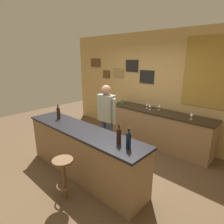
% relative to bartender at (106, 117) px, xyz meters
% --- Properties ---
extents(ground_plane, '(10.00, 10.00, 0.00)m').
position_rel_bartender_xyz_m(ground_plane, '(0.12, -0.37, -0.94)').
color(ground_plane, brown).
extents(back_wall, '(6.00, 0.09, 2.80)m').
position_rel_bartender_xyz_m(back_wall, '(0.15, 1.66, 0.48)').
color(back_wall, tan).
rests_on(back_wall, ground_plane).
extents(bar_counter, '(2.73, 0.60, 0.92)m').
position_rel_bartender_xyz_m(bar_counter, '(0.12, -0.77, -0.47)').
color(bar_counter, olive).
rests_on(bar_counter, ground_plane).
extents(side_counter, '(2.68, 0.56, 0.90)m').
position_rel_bartender_xyz_m(side_counter, '(0.52, 1.28, -0.48)').
color(side_counter, olive).
rests_on(side_counter, ground_plane).
extents(bartender, '(0.52, 0.21, 1.62)m').
position_rel_bartender_xyz_m(bartender, '(0.00, 0.00, 0.00)').
color(bartender, '#384766').
rests_on(bartender, ground_plane).
extents(bar_stool, '(0.32, 0.32, 0.68)m').
position_rel_bartender_xyz_m(bar_stool, '(0.41, -1.37, -0.48)').
color(bar_stool, brown).
rests_on(bar_stool, ground_plane).
extents(wine_bottle_a, '(0.07, 0.07, 0.31)m').
position_rel_bartender_xyz_m(wine_bottle_a, '(-0.71, -0.71, 0.12)').
color(wine_bottle_a, black).
rests_on(wine_bottle_a, bar_counter).
extents(wine_bottle_b, '(0.07, 0.07, 0.31)m').
position_rel_bartender_xyz_m(wine_bottle_b, '(0.99, -0.75, 0.12)').
color(wine_bottle_b, black).
rests_on(wine_bottle_b, bar_counter).
extents(wine_bottle_c, '(0.07, 0.07, 0.31)m').
position_rel_bartender_xyz_m(wine_bottle_c, '(1.20, -0.77, 0.12)').
color(wine_bottle_c, black).
rests_on(wine_bottle_c, bar_counter).
extents(wine_glass_a, '(0.07, 0.07, 0.16)m').
position_rel_bartender_xyz_m(wine_glass_a, '(0.17, 1.31, 0.07)').
color(wine_glass_a, silver).
rests_on(wine_glass_a, side_counter).
extents(wine_glass_b, '(0.07, 0.07, 0.16)m').
position_rel_bartender_xyz_m(wine_glass_b, '(0.30, 1.24, 0.07)').
color(wine_glass_b, silver).
rests_on(wine_glass_b, side_counter).
extents(wine_glass_c, '(0.07, 0.07, 0.16)m').
position_rel_bartender_xyz_m(wine_glass_c, '(0.48, 1.38, 0.07)').
color(wine_glass_c, silver).
rests_on(wine_glass_c, side_counter).
extents(wine_glass_d, '(0.07, 0.07, 0.16)m').
position_rel_bartender_xyz_m(wine_glass_d, '(1.34, 1.20, 0.07)').
color(wine_glass_d, silver).
rests_on(wine_glass_d, side_counter).
extents(coffee_mug, '(0.13, 0.08, 0.09)m').
position_rel_bartender_xyz_m(coffee_mug, '(-0.64, 1.31, 0.01)').
color(coffee_mug, '#338C4C').
rests_on(coffee_mug, side_counter).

